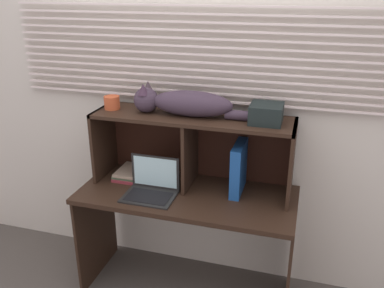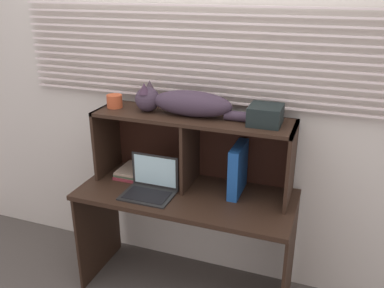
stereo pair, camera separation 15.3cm
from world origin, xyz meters
name	(u,v)px [view 1 (the left image)]	position (x,y,z in m)	size (l,w,h in m)	color
back_panel_with_blinds	(201,98)	(0.00, 0.55, 1.26)	(4.40, 0.08, 2.50)	beige
desk	(187,214)	(0.00, 0.22, 0.59)	(1.34, 0.58, 0.74)	black
hutch_shelf_unit	(193,137)	(0.00, 0.37, 1.05)	(1.23, 0.33, 0.46)	black
cat	(184,103)	(-0.05, 0.33, 1.28)	(0.86, 0.17, 0.19)	#3A2D3B
laptop	(151,187)	(-0.20, 0.14, 0.78)	(0.31, 0.23, 0.23)	black
binder_upright	(239,168)	(0.30, 0.33, 0.89)	(0.06, 0.26, 0.31)	#1A4A96
book_stack	(131,173)	(-0.42, 0.33, 0.76)	(0.18, 0.24, 0.05)	maroon
small_basket	(112,103)	(-0.53, 0.33, 1.24)	(0.10, 0.10, 0.08)	#BA4D2A
storage_box	(266,114)	(0.44, 0.33, 1.25)	(0.18, 0.19, 0.11)	black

